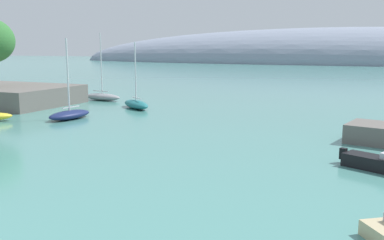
{
  "coord_description": "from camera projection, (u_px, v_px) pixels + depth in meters",
  "views": [
    {
      "loc": [
        17.95,
        -9.94,
        8.05
      ],
      "look_at": [
        3.48,
        22.92,
        1.96
      ],
      "focal_mm": 40.39,
      "sensor_mm": 36.0,
      "label": 1
    }
  ],
  "objects": [
    {
      "name": "distant_ridge",
      "position": [
        336.0,
        63.0,
        216.93
      ],
      "size": [
        298.54,
        67.0,
        35.44
      ],
      "primitive_type": "ellipsoid",
      "color": "gray",
      "rests_on": "ground"
    },
    {
      "name": "sailboat_grey_mid_mooring",
      "position": [
        102.0,
        96.0,
        65.62
      ],
      "size": [
        6.59,
        2.38,
        10.11
      ],
      "rotation": [
        0.0,
        0.0,
        6.21
      ],
      "color": "gray",
      "rests_on": "water"
    },
    {
      "name": "shore_outcrop",
      "position": [
        7.0,
        95.0,
        61.44
      ],
      "size": [
        18.24,
        13.33,
        2.59
      ],
      "primitive_type": "cube",
      "color": "#66605B",
      "rests_on": "ground"
    },
    {
      "name": "motorboat_black_alongside_breakwater",
      "position": [
        380.0,
        163.0,
        28.36
      ],
      "size": [
        5.14,
        3.34,
        1.29
      ],
      "rotation": [
        0.0,
        0.0,
        5.87
      ],
      "color": "black",
      "rests_on": "water"
    },
    {
      "name": "sailboat_navy_outer_mooring",
      "position": [
        70.0,
        114.0,
        48.63
      ],
      "size": [
        3.05,
        5.87,
        8.99
      ],
      "rotation": [
        0.0,
        0.0,
        4.59
      ],
      "color": "navy",
      "rests_on": "water"
    },
    {
      "name": "sailboat_teal_near_shore",
      "position": [
        136.0,
        104.0,
        57.12
      ],
      "size": [
        6.34,
        5.47,
        8.65
      ],
      "rotation": [
        0.0,
        0.0,
        2.5
      ],
      "color": "#1E6B70",
      "rests_on": "water"
    }
  ]
}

